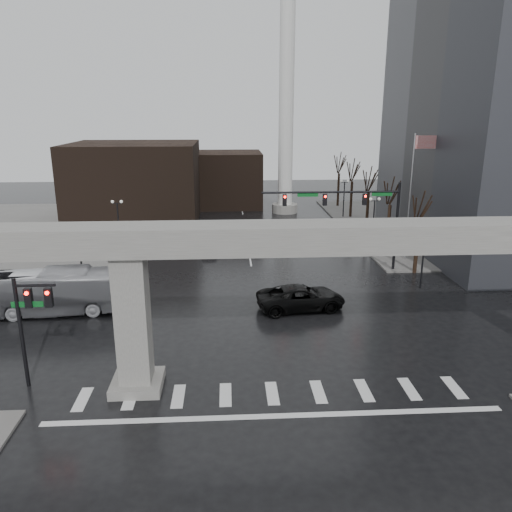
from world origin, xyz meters
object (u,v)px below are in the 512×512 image
at_px(signal_mast_arm, 355,208).
at_px(city_bus, 50,292).
at_px(pickup_truck, 301,298).
at_px(far_car, 207,246).

xyz_separation_m(signal_mast_arm, city_bus, (-23.82, -8.30, -4.21)).
xyz_separation_m(pickup_truck, far_car, (-7.35, 15.61, -0.21)).
distance_m(pickup_truck, far_car, 17.26).
relative_size(city_bus, far_car, 2.90).
relative_size(pickup_truck, far_car, 1.59).
bearing_deg(city_bus, signal_mast_arm, -74.85).
height_order(pickup_truck, far_car, pickup_truck).
bearing_deg(far_car, city_bus, -133.30).
bearing_deg(far_car, pickup_truck, -73.37).
bearing_deg(signal_mast_arm, far_car, 152.22).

